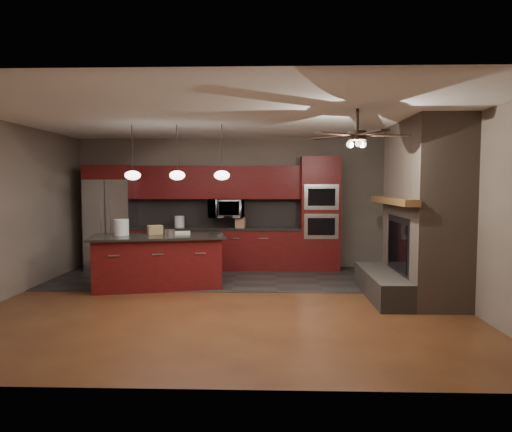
{
  "coord_description": "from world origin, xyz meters",
  "views": [
    {
      "loc": [
        0.65,
        -6.9,
        1.81
      ],
      "look_at": [
        0.42,
        0.6,
        1.29
      ],
      "focal_mm": 32.0,
      "sensor_mm": 36.0,
      "label": 1
    }
  ],
  "objects_px": {
    "microwave": "(226,208)",
    "counter_box": "(240,222)",
    "cardboard_box": "(155,230)",
    "counter_bucket": "(179,222)",
    "paint_can": "(170,233)",
    "refrigerator": "(111,218)",
    "paint_tray": "(178,233)",
    "white_bucket": "(121,227)",
    "oven_tower": "(320,214)",
    "kitchen_island": "(159,261)"
  },
  "relations": [
    {
      "from": "microwave",
      "to": "counter_box",
      "type": "height_order",
      "value": "microwave"
    },
    {
      "from": "cardboard_box",
      "to": "counter_bucket",
      "type": "bearing_deg",
      "value": 59.36
    },
    {
      "from": "paint_can",
      "to": "refrigerator",
      "type": "bearing_deg",
      "value": 132.31
    },
    {
      "from": "microwave",
      "to": "paint_tray",
      "type": "distance_m",
      "value": 1.79
    },
    {
      "from": "white_bucket",
      "to": "cardboard_box",
      "type": "bearing_deg",
      "value": 15.58
    },
    {
      "from": "paint_tray",
      "to": "counter_box",
      "type": "bearing_deg",
      "value": 45.8
    },
    {
      "from": "cardboard_box",
      "to": "counter_box",
      "type": "xyz_separation_m",
      "value": [
        1.43,
        1.53,
        0.01
      ]
    },
    {
      "from": "cardboard_box",
      "to": "paint_can",
      "type": "bearing_deg",
      "value": -69.03
    },
    {
      "from": "oven_tower",
      "to": "cardboard_box",
      "type": "bearing_deg",
      "value": -153.06
    },
    {
      "from": "oven_tower",
      "to": "kitchen_island",
      "type": "xyz_separation_m",
      "value": [
        -3.0,
        -1.71,
        -0.73
      ]
    },
    {
      "from": "counter_bucket",
      "to": "refrigerator",
      "type": "bearing_deg",
      "value": -176.76
    },
    {
      "from": "refrigerator",
      "to": "cardboard_box",
      "type": "relative_size",
      "value": 8.77
    },
    {
      "from": "cardboard_box",
      "to": "white_bucket",
      "type": "bearing_deg",
      "value": 169.37
    },
    {
      "from": "kitchen_island",
      "to": "cardboard_box",
      "type": "distance_m",
      "value": 0.56
    },
    {
      "from": "cardboard_box",
      "to": "counter_bucket",
      "type": "distance_m",
      "value": 1.58
    },
    {
      "from": "oven_tower",
      "to": "counter_bucket",
      "type": "bearing_deg",
      "value": 179.86
    },
    {
      "from": "microwave",
      "to": "counter_bucket",
      "type": "relative_size",
      "value": 3.09
    },
    {
      "from": "counter_box",
      "to": "oven_tower",
      "type": "bearing_deg",
      "value": 10.7
    },
    {
      "from": "kitchen_island",
      "to": "cardboard_box",
      "type": "relative_size",
      "value": 9.77
    },
    {
      "from": "counter_bucket",
      "to": "counter_box",
      "type": "xyz_separation_m",
      "value": [
        1.3,
        -0.05,
        -0.01
      ]
    },
    {
      "from": "oven_tower",
      "to": "counter_bucket",
      "type": "xyz_separation_m",
      "value": [
        -2.97,
        0.01,
        -0.17
      ]
    },
    {
      "from": "microwave",
      "to": "cardboard_box",
      "type": "distance_m",
      "value": 2.0
    },
    {
      "from": "white_bucket",
      "to": "counter_box",
      "type": "distance_m",
      "value": 2.6
    },
    {
      "from": "counter_box",
      "to": "microwave",
      "type": "bearing_deg",
      "value": 171.13
    },
    {
      "from": "oven_tower",
      "to": "counter_box",
      "type": "bearing_deg",
      "value": -178.54
    },
    {
      "from": "oven_tower",
      "to": "microwave",
      "type": "xyz_separation_m",
      "value": [
        -1.98,
        0.06,
        0.11
      ]
    },
    {
      "from": "counter_bucket",
      "to": "paint_can",
      "type": "bearing_deg",
      "value": -83.61
    },
    {
      "from": "paint_can",
      "to": "paint_tray",
      "type": "distance_m",
      "value": 0.34
    },
    {
      "from": "white_bucket",
      "to": "paint_tray",
      "type": "bearing_deg",
      "value": 10.68
    },
    {
      "from": "paint_can",
      "to": "microwave",
      "type": "bearing_deg",
      "value": 67.95
    },
    {
      "from": "paint_can",
      "to": "counter_bucket",
      "type": "height_order",
      "value": "counter_bucket"
    },
    {
      "from": "microwave",
      "to": "white_bucket",
      "type": "bearing_deg",
      "value": -133.2
    },
    {
      "from": "refrigerator",
      "to": "paint_tray",
      "type": "height_order",
      "value": "refrigerator"
    },
    {
      "from": "refrigerator",
      "to": "counter_bucket",
      "type": "distance_m",
      "value": 1.44
    },
    {
      "from": "cardboard_box",
      "to": "counter_box",
      "type": "distance_m",
      "value": 2.09
    },
    {
      "from": "refrigerator",
      "to": "counter_bucket",
      "type": "xyz_separation_m",
      "value": [
        1.43,
        0.08,
        -0.08
      ]
    },
    {
      "from": "kitchen_island",
      "to": "white_bucket",
      "type": "xyz_separation_m",
      "value": [
        -0.65,
        -0.01,
        0.6
      ]
    },
    {
      "from": "refrigerator",
      "to": "paint_can",
      "type": "relative_size",
      "value": 12.44
    },
    {
      "from": "counter_bucket",
      "to": "counter_box",
      "type": "distance_m",
      "value": 1.3
    },
    {
      "from": "oven_tower",
      "to": "white_bucket",
      "type": "distance_m",
      "value": 4.04
    },
    {
      "from": "paint_can",
      "to": "paint_tray",
      "type": "relative_size",
      "value": 0.41
    },
    {
      "from": "white_bucket",
      "to": "cardboard_box",
      "type": "relative_size",
      "value": 1.11
    },
    {
      "from": "counter_bucket",
      "to": "cardboard_box",
      "type": "bearing_deg",
      "value": -94.43
    },
    {
      "from": "oven_tower",
      "to": "paint_tray",
      "type": "xyz_separation_m",
      "value": [
        -2.69,
        -1.55,
        -0.25
      ]
    },
    {
      "from": "counter_bucket",
      "to": "microwave",
      "type": "bearing_deg",
      "value": 2.87
    },
    {
      "from": "microwave",
      "to": "white_bucket",
      "type": "relative_size",
      "value": 2.61
    },
    {
      "from": "microwave",
      "to": "counter_box",
      "type": "bearing_deg",
      "value": -18.11
    },
    {
      "from": "paint_can",
      "to": "counter_box",
      "type": "height_order",
      "value": "counter_box"
    },
    {
      "from": "white_bucket",
      "to": "paint_can",
      "type": "bearing_deg",
      "value": -9.83
    },
    {
      "from": "oven_tower",
      "to": "white_bucket",
      "type": "xyz_separation_m",
      "value": [
        -3.65,
        -1.73,
        -0.13
      ]
    }
  ]
}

